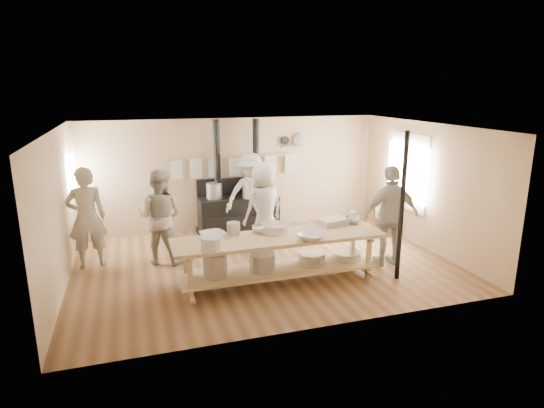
% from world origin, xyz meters
% --- Properties ---
extents(ground, '(7.00, 7.00, 0.00)m').
position_xyz_m(ground, '(0.00, 0.00, 0.00)').
color(ground, brown).
rests_on(ground, ground).
extents(room_shell, '(7.00, 7.00, 7.00)m').
position_xyz_m(room_shell, '(0.00, 0.00, 1.62)').
color(room_shell, tan).
rests_on(room_shell, ground).
extents(window_right, '(0.09, 1.50, 1.65)m').
position_xyz_m(window_right, '(3.47, 0.60, 1.50)').
color(window_right, beige).
rests_on(window_right, ground).
extents(left_opening, '(0.00, 0.90, 0.90)m').
position_xyz_m(left_opening, '(-3.45, 2.00, 1.60)').
color(left_opening, white).
rests_on(left_opening, ground).
extents(stove, '(1.90, 0.75, 2.60)m').
position_xyz_m(stove, '(-0.01, 2.12, 0.52)').
color(stove, black).
rests_on(stove, ground).
extents(towel_rail, '(3.00, 0.04, 0.47)m').
position_xyz_m(towel_rail, '(0.00, 2.40, 1.56)').
color(towel_rail, tan).
rests_on(towel_rail, ground).
extents(back_wall_shelf, '(0.63, 0.14, 0.32)m').
position_xyz_m(back_wall_shelf, '(1.46, 2.43, 2.00)').
color(back_wall_shelf, tan).
rests_on(back_wall_shelf, ground).
extents(prep_table, '(3.60, 0.90, 0.85)m').
position_xyz_m(prep_table, '(-0.01, -0.90, 0.52)').
color(prep_table, tan).
rests_on(prep_table, ground).
extents(support_post, '(0.08, 0.08, 2.60)m').
position_xyz_m(support_post, '(2.05, -1.35, 1.30)').
color(support_post, black).
rests_on(support_post, ground).
extents(cook_far_left, '(0.74, 0.53, 1.91)m').
position_xyz_m(cook_far_left, '(-3.15, 0.89, 0.95)').
color(cook_far_left, '#B2A99E').
rests_on(cook_far_left, ground).
extents(cook_left, '(1.10, 1.01, 1.83)m').
position_xyz_m(cook_left, '(-1.85, 0.69, 0.91)').
color(cook_left, '#B2A99E').
rests_on(cook_left, ground).
extents(cook_center, '(1.03, 0.83, 1.82)m').
position_xyz_m(cook_center, '(0.23, 0.77, 0.91)').
color(cook_center, '#B2A99E').
rests_on(cook_center, ground).
extents(cook_right, '(1.13, 0.50, 1.90)m').
position_xyz_m(cook_right, '(2.26, -0.69, 0.95)').
color(cook_right, '#B2A99E').
rests_on(cook_right, ground).
extents(cook_by_window, '(1.25, 0.77, 1.87)m').
position_xyz_m(cook_by_window, '(0.23, 1.80, 0.94)').
color(cook_by_window, '#B2A99E').
rests_on(cook_by_window, ground).
extents(chair, '(0.47, 0.47, 0.83)m').
position_xyz_m(chair, '(3.15, 0.89, 0.24)').
color(chair, brown).
rests_on(chair, ground).
extents(bowl_white_a, '(0.50, 0.50, 0.10)m').
position_xyz_m(bowl_white_a, '(-1.09, -0.66, 0.90)').
color(bowl_white_a, white).
rests_on(bowl_white_a, prep_table).
extents(bowl_steel_a, '(0.47, 0.47, 0.11)m').
position_xyz_m(bowl_steel_a, '(-0.22, -0.61, 0.90)').
color(bowl_steel_a, silver).
rests_on(bowl_steel_a, prep_table).
extents(bowl_white_b, '(0.62, 0.62, 0.11)m').
position_xyz_m(bowl_white_b, '(0.45, -1.23, 0.90)').
color(bowl_white_b, white).
rests_on(bowl_white_b, prep_table).
extents(bowl_steel_b, '(0.47, 0.47, 0.11)m').
position_xyz_m(bowl_steel_b, '(1.55, -0.57, 0.90)').
color(bowl_steel_b, silver).
rests_on(bowl_steel_b, prep_table).
extents(roasting_pan, '(0.57, 0.44, 0.11)m').
position_xyz_m(roasting_pan, '(1.14, -0.57, 0.91)').
color(roasting_pan, '#B2B2B7').
rests_on(roasting_pan, prep_table).
extents(mixing_bowl_large, '(0.60, 0.60, 0.15)m').
position_xyz_m(mixing_bowl_large, '(-0.02, -0.70, 0.93)').
color(mixing_bowl_large, silver).
rests_on(mixing_bowl_large, prep_table).
extents(bucket_galv, '(0.26, 0.26, 0.21)m').
position_xyz_m(bucket_galv, '(-0.71, -0.57, 0.95)').
color(bucket_galv, gray).
rests_on(bucket_galv, prep_table).
extents(deep_bowl_enamel, '(0.45, 0.45, 0.22)m').
position_xyz_m(deep_bowl_enamel, '(-1.20, -1.23, 0.96)').
color(deep_bowl_enamel, white).
rests_on(deep_bowl_enamel, prep_table).
extents(pitcher, '(0.14, 0.14, 0.21)m').
position_xyz_m(pitcher, '(1.55, -0.57, 0.96)').
color(pitcher, white).
rests_on(pitcher, prep_table).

